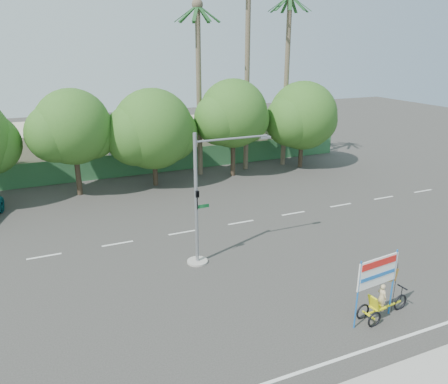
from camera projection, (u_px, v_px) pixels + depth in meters
name	position (u px, v px, depth m)	size (l,w,h in m)	color
ground	(276.00, 289.00, 20.80)	(120.00, 120.00, 0.00)	#33302D
fence	(156.00, 162.00, 39.12)	(38.00, 0.08, 2.00)	#336B3D
building_left	(33.00, 151.00, 38.92)	(12.00, 8.00, 4.00)	beige
building_right	(218.00, 137.00, 45.79)	(14.00, 8.00, 3.60)	beige
tree_left	(72.00, 130.00, 32.11)	(6.66, 5.60, 8.07)	#473828
tree_center	(152.00, 131.00, 34.57)	(7.62, 6.40, 7.85)	#473828
tree_right	(233.00, 116.00, 36.96)	(6.90, 5.80, 8.36)	#473828
tree_far_right	(302.00, 118.00, 39.80)	(7.38, 6.20, 7.94)	#473828
palm_tall	(248.00, 51.00, 37.35)	(3.73, 3.79, 17.45)	#70604C
palm_mid	(287.00, 63.00, 39.20)	(3.73, 3.79, 15.45)	#70604C
palm_short	(199.00, 72.00, 36.17)	(3.73, 3.79, 14.45)	#70604C
traffic_signal	(202.00, 211.00, 22.48)	(4.72, 1.10, 7.00)	gray
trike_billboard	(380.00, 293.00, 18.17)	(3.16, 0.84, 3.11)	black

